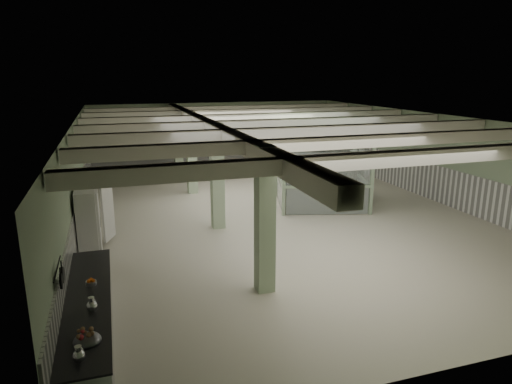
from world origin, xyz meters
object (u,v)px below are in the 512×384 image
object	(u,v)px
guard_booth	(322,159)
walkin_cooler	(90,222)
prep_counter	(89,319)
filing_cabinet	(355,183)

from	to	relation	value
guard_booth	walkin_cooler	bearing A→B (deg)	-147.31
prep_counter	filing_cabinet	bearing A→B (deg)	37.09
prep_counter	walkin_cooler	bearing A→B (deg)	90.99
walkin_cooler	filing_cabinet	size ratio (longest dim) A/B	1.54
guard_booth	filing_cabinet	world-z (taller)	guard_booth
prep_counter	walkin_cooler	world-z (taller)	walkin_cooler
walkin_cooler	guard_booth	world-z (taller)	guard_booth
walkin_cooler	guard_booth	xyz separation A→B (m)	(8.75, 2.64, 0.93)
walkin_cooler	filing_cabinet	distance (m)	10.99
walkin_cooler	guard_booth	bearing A→B (deg)	16.79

